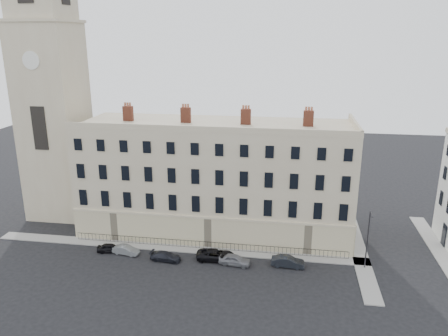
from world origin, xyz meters
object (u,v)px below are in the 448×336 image
(car_f, at_px, (288,262))
(car_e, at_px, (235,260))
(car_b, at_px, (126,250))
(streetlamp, at_px, (368,237))
(car_a, at_px, (110,248))
(car_c, at_px, (166,256))
(car_d, at_px, (216,255))

(car_f, bearing_deg, car_e, 98.09)
(car_b, distance_m, streetlamp, 29.07)
(car_b, xyz_separation_m, car_f, (19.94, -0.01, 0.09))
(car_a, distance_m, car_e, 15.93)
(car_f, bearing_deg, car_c, 96.25)
(car_e, xyz_separation_m, car_f, (6.21, 0.54, -0.01))
(car_a, distance_m, car_d, 13.49)
(car_a, height_order, car_e, car_e)
(streetlamp, bearing_deg, car_f, -174.68)
(car_c, bearing_deg, car_a, 85.84)
(car_d, relative_size, car_f, 1.21)
(car_a, bearing_deg, car_b, -106.04)
(car_c, height_order, car_e, car_e)
(car_a, xyz_separation_m, car_d, (13.49, 0.01, 0.10))
(car_e, height_order, streetlamp, streetlamp)
(car_b, relative_size, streetlamp, 0.47)
(car_b, height_order, car_c, car_b)
(car_c, xyz_separation_m, car_f, (14.61, 0.81, 0.10))
(car_a, distance_m, car_c, 7.58)
(car_a, distance_m, car_f, 22.12)
(car_c, relative_size, car_f, 0.96)
(car_a, bearing_deg, car_e, -102.67)
(car_c, height_order, streetlamp, streetlamp)
(car_e, bearing_deg, car_a, 94.32)
(car_f, bearing_deg, car_d, 91.37)
(car_c, xyz_separation_m, car_d, (5.98, 1.07, 0.11))
(car_a, bearing_deg, streetlamp, -98.59)
(car_b, height_order, streetlamp, streetlamp)
(car_d, height_order, car_e, car_d)
(car_c, bearing_deg, car_e, -84.33)
(car_a, height_order, car_f, car_f)
(car_a, relative_size, streetlamp, 0.45)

